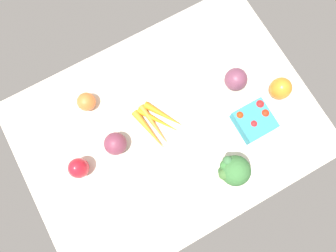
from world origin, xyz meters
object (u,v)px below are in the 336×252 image
at_px(berry_basket, 254,120).
at_px(carrot_bunch, 156,123).
at_px(heirloom_tomato_orange, 86,102).
at_px(red_onion_center, 236,79).
at_px(bell_pepper_orange, 281,88).
at_px(broccoli_head, 234,170).
at_px(bell_pepper_red, 79,168).
at_px(red_onion_near_basket, 115,144).

distance_m(berry_basket, carrot_bunch, 0.34).
distance_m(carrot_bunch, heirloom_tomato_orange, 0.26).
xyz_separation_m(carrot_bunch, heirloom_tomato_orange, (0.18, -0.18, 0.02)).
xyz_separation_m(red_onion_center, bell_pepper_orange, (-0.12, 0.11, 0.00)).
height_order(bell_pepper_orange, broccoli_head, broccoli_head).
relative_size(red_onion_center, bell_pepper_red, 0.88).
distance_m(red_onion_center, heirloom_tomato_orange, 0.54).
bearing_deg(berry_basket, broccoli_head, 34.05).
distance_m(red_onion_near_basket, bell_pepper_red, 0.14).
bearing_deg(broccoli_head, heirloom_tomato_orange, -55.27).
relative_size(berry_basket, heirloom_tomato_orange, 1.80).
bearing_deg(carrot_bunch, red_onion_near_basket, 0.62).
bearing_deg(broccoli_head, red_onion_center, -124.52).
relative_size(bell_pepper_red, berry_basket, 0.77).
height_order(berry_basket, carrot_bunch, berry_basket).
bearing_deg(heirloom_tomato_orange, broccoli_head, 124.73).
xyz_separation_m(red_onion_center, berry_basket, (0.02, 0.16, -0.01)).
distance_m(bell_pepper_orange, broccoli_head, 0.35).
bearing_deg(heirloom_tomato_orange, berry_basket, 144.44).
distance_m(red_onion_center, broccoli_head, 0.33).
relative_size(bell_pepper_red, broccoli_head, 0.69).
xyz_separation_m(bell_pepper_red, broccoli_head, (-0.44, 0.26, 0.04)).
relative_size(red_onion_near_basket, bell_pepper_red, 0.85).
xyz_separation_m(red_onion_center, heirloom_tomato_orange, (0.50, -0.19, -0.01)).
height_order(red_onion_center, berry_basket, red_onion_center).
distance_m(red_onion_near_basket, heirloom_tomato_orange, 0.19).
xyz_separation_m(heirloom_tomato_orange, bell_pepper_orange, (-0.62, 0.29, 0.01)).
bearing_deg(heirloom_tomato_orange, red_onion_near_basket, 96.76).
bearing_deg(heirloom_tomato_orange, bell_pepper_orange, 154.74).
height_order(red_onion_center, carrot_bunch, red_onion_center).
xyz_separation_m(red_onion_center, carrot_bunch, (0.32, -0.00, -0.03)).
bearing_deg(heirloom_tomato_orange, red_onion_center, 159.58).
bearing_deg(berry_basket, red_onion_center, -97.17).
distance_m(red_onion_near_basket, red_onion_center, 0.48).
xyz_separation_m(bell_pepper_red, carrot_bunch, (-0.30, -0.02, -0.03)).
bearing_deg(red_onion_near_basket, heirloom_tomato_orange, -83.24).
bearing_deg(bell_pepper_red, red_onion_center, -178.74).
bearing_deg(bell_pepper_red, bell_pepper_orange, 172.90).
bearing_deg(red_onion_center, bell_pepper_red, 1.26).
height_order(heirloom_tomato_orange, broccoli_head, broccoli_head).
distance_m(red_onion_near_basket, broccoli_head, 0.40).
distance_m(red_onion_near_basket, carrot_bunch, 0.16).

